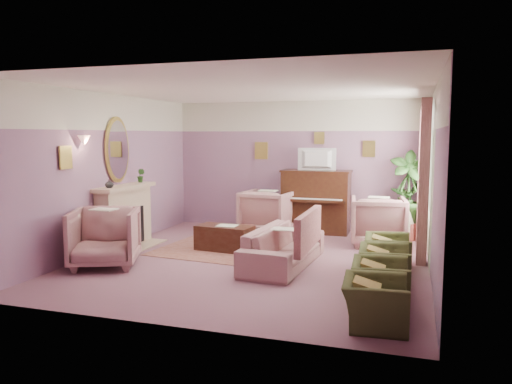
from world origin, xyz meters
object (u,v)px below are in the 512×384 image
(television, at_px, (316,157))
(olive_chair_d, at_px, (387,247))
(coffee_table, at_px, (225,238))
(olive_chair_b, at_px, (380,275))
(piano, at_px, (316,202))
(sofa, at_px, (283,240))
(side_table, at_px, (402,222))
(floral_armchair_left, at_px, (268,210))
(floral_armchair_front, at_px, (105,234))
(floral_armchair_right, at_px, (378,218))
(olive_chair_a, at_px, (375,295))
(olive_chair_c, at_px, (384,259))

(television, height_order, olive_chair_d, television)
(coffee_table, xyz_separation_m, olive_chair_b, (2.85, -2.00, 0.12))
(piano, height_order, olive_chair_b, piano)
(coffee_table, relative_size, olive_chair_b, 1.26)
(coffee_table, height_order, olive_chair_b, olive_chair_b)
(piano, relative_size, coffee_table, 1.40)
(sofa, height_order, side_table, sofa)
(floral_armchair_left, height_order, floral_armchair_front, same)
(television, xyz_separation_m, floral_armchair_right, (1.35, -0.85, -1.09))
(television, xyz_separation_m, floral_armchair_front, (-2.64, -3.71, -1.09))
(coffee_table, bearing_deg, piano, 60.06)
(coffee_table, relative_size, sofa, 0.48)
(floral_armchair_right, distance_m, side_table, 0.87)
(piano, bearing_deg, side_table, -5.26)
(piano, xyz_separation_m, olive_chair_d, (1.61, -2.52, -0.31))
(coffee_table, distance_m, sofa, 1.47)
(television, bearing_deg, olive_chair_a, -71.89)
(coffee_table, distance_m, side_table, 3.62)
(piano, height_order, floral_armchair_front, piano)
(olive_chair_a, distance_m, side_table, 4.82)
(piano, distance_m, coffee_table, 2.52)
(olive_chair_a, height_order, side_table, side_table)
(television, bearing_deg, olive_chair_d, -56.84)
(coffee_table, relative_size, side_table, 1.43)
(television, xyz_separation_m, olive_chair_d, (1.61, -2.47, -1.26))
(television, distance_m, sofa, 3.05)
(television, xyz_separation_m, olive_chair_a, (1.61, -4.93, -1.26))
(floral_armchair_left, distance_m, floral_armchair_front, 3.71)
(coffee_table, bearing_deg, television, 59.47)
(olive_chair_a, height_order, olive_chair_d, same)
(olive_chair_d, bearing_deg, olive_chair_a, -90.00)
(side_table, bearing_deg, olive_chair_b, -92.37)
(floral_armchair_front, bearing_deg, sofa, 18.54)
(piano, distance_m, olive_chair_d, 3.00)
(olive_chair_b, bearing_deg, coffee_table, 144.94)
(television, xyz_separation_m, side_table, (1.78, -0.11, -1.25))
(television, bearing_deg, sofa, -89.33)
(floral_armchair_left, distance_m, side_table, 2.73)
(sofa, xyz_separation_m, olive_chair_d, (1.58, 0.35, -0.07))
(floral_armchair_front, bearing_deg, floral_armchair_right, 35.57)
(television, distance_m, olive_chair_a, 5.33)
(sofa, xyz_separation_m, olive_chair_a, (1.58, -2.11, -0.07))
(olive_chair_c, bearing_deg, television, 116.12)
(coffee_table, bearing_deg, floral_armchair_left, 79.50)
(olive_chair_a, bearing_deg, floral_armchair_left, 119.37)
(floral_armchair_front, xyz_separation_m, olive_chair_b, (4.25, -0.40, -0.17))
(piano, distance_m, olive_chair_c, 3.72)
(piano, xyz_separation_m, olive_chair_b, (1.61, -4.16, -0.31))
(floral_armchair_right, height_order, olive_chair_a, floral_armchair_right)
(piano, xyz_separation_m, side_table, (1.78, -0.16, -0.30))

